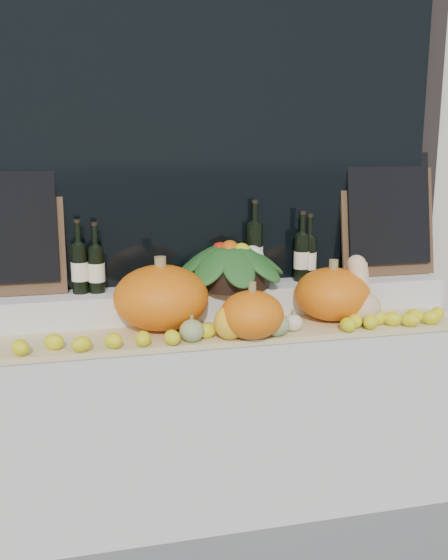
# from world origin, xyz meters

# --- Properties ---
(storefront_facade) EXTENTS (7.00, 0.94, 4.50)m
(storefront_facade) POSITION_xyz_m (0.00, 2.25, 2.25)
(storefront_facade) COLOR beige
(storefront_facade) RESTS_ON ground
(display_sill) EXTENTS (2.30, 0.55, 0.88)m
(display_sill) POSITION_xyz_m (0.00, 1.52, 0.44)
(display_sill) COLOR silver
(display_sill) RESTS_ON ground
(rear_tier) EXTENTS (2.30, 0.25, 0.16)m
(rear_tier) POSITION_xyz_m (0.00, 1.68, 0.96)
(rear_tier) COLOR silver
(rear_tier) RESTS_ON display_sill
(straw_bedding) EXTENTS (2.10, 0.32, 0.02)m
(straw_bedding) POSITION_xyz_m (0.00, 1.40, 0.89)
(straw_bedding) COLOR tan
(straw_bedding) RESTS_ON display_sill
(pumpkin_left) EXTENTS (0.47, 0.47, 0.28)m
(pumpkin_left) POSITION_xyz_m (-0.27, 1.50, 1.05)
(pumpkin_left) COLOR orange
(pumpkin_left) RESTS_ON straw_bedding
(pumpkin_right) EXTENTS (0.38, 0.38, 0.24)m
(pumpkin_right) POSITION_xyz_m (0.51, 1.46, 1.03)
(pumpkin_right) COLOR orange
(pumpkin_right) RESTS_ON straw_bedding
(pumpkin_center) EXTENTS (0.36, 0.36, 0.20)m
(pumpkin_center) POSITION_xyz_m (0.08, 1.28, 1.01)
(pumpkin_center) COLOR orange
(pumpkin_center) RESTS_ON straw_bedding
(butternut_squash) EXTENTS (0.16, 0.22, 0.30)m
(butternut_squash) POSITION_xyz_m (0.63, 1.39, 1.02)
(butternut_squash) COLOR #E4B686
(butternut_squash) RESTS_ON straw_bedding
(decorative_gourds) EXTENTS (0.55, 0.16, 0.17)m
(decorative_gourds) POSITION_xyz_m (0.03, 1.29, 0.96)
(decorative_gourds) COLOR #39681F
(decorative_gourds) RESTS_ON straw_bedding
(lemon_heap) EXTENTS (2.20, 0.16, 0.06)m
(lemon_heap) POSITION_xyz_m (0.00, 1.29, 0.94)
(lemon_heap) COLOR yellow
(lemon_heap) RESTS_ON straw_bedding
(produce_bowl) EXTENTS (0.57, 0.57, 0.23)m
(produce_bowl) POSITION_xyz_m (0.08, 1.66, 1.15)
(produce_bowl) COLOR black
(produce_bowl) RESTS_ON rear_tier
(wine_bottle_far_left) EXTENTS (0.08, 0.08, 0.33)m
(wine_bottle_far_left) POSITION_xyz_m (-0.61, 1.68, 1.16)
(wine_bottle_far_left) COLOR black
(wine_bottle_far_left) RESTS_ON rear_tier
(wine_bottle_near_left) EXTENTS (0.08, 0.08, 0.32)m
(wine_bottle_near_left) POSITION_xyz_m (-0.54, 1.68, 1.15)
(wine_bottle_near_left) COLOR black
(wine_bottle_near_left) RESTS_ON rear_tier
(wine_bottle_tall) EXTENTS (0.08, 0.08, 0.40)m
(wine_bottle_tall) POSITION_xyz_m (0.21, 1.72, 1.19)
(wine_bottle_tall) COLOR black
(wine_bottle_tall) RESTS_ON rear_tier
(wine_bottle_near_right) EXTENTS (0.08, 0.08, 0.33)m
(wine_bottle_near_right) POSITION_xyz_m (0.49, 1.70, 1.15)
(wine_bottle_near_right) COLOR black
(wine_bottle_near_right) RESTS_ON rear_tier
(wine_bottle_far_right) EXTENTS (0.08, 0.08, 0.34)m
(wine_bottle_far_right) POSITION_xyz_m (0.45, 1.69, 1.16)
(wine_bottle_far_right) COLOR black
(wine_bottle_far_right) RESTS_ON rear_tier
(chalkboard_left) EXTENTS (0.50, 0.14, 0.61)m
(chalkboard_left) POSITION_xyz_m (-0.92, 1.74, 1.36)
(chalkboard_left) COLOR #4C331E
(chalkboard_left) RESTS_ON rear_tier
(chalkboard_right) EXTENTS (0.50, 0.14, 0.61)m
(chalkboard_right) POSITION_xyz_m (0.92, 1.74, 1.36)
(chalkboard_right) COLOR #4C331E
(chalkboard_right) RESTS_ON rear_tier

